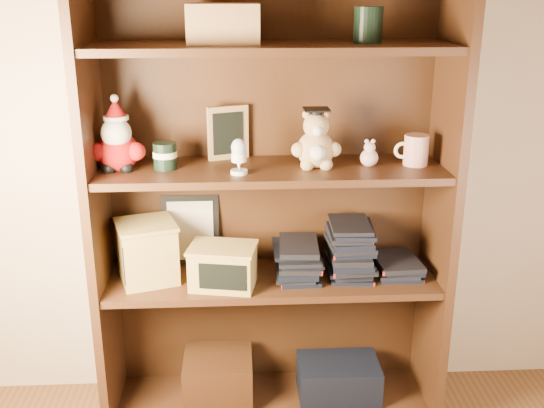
{
  "coord_description": "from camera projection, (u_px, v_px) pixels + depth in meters",
  "views": [
    {
      "loc": [
        -0.06,
        -0.73,
        1.52
      ],
      "look_at": [
        0.05,
        1.3,
        0.82
      ],
      "focal_mm": 42.0,
      "sensor_mm": 36.0,
      "label": 1
    }
  ],
  "objects": [
    {
      "name": "teacher_mug",
      "position": [
        415.0,
        150.0,
        2.12
      ],
      "size": [
        0.12,
        0.08,
        0.1
      ],
      "color": "silver",
      "rests_on": "shelf_upper"
    },
    {
      "name": "shelf_lower",
      "position": [
        272.0,
        280.0,
        2.24
      ],
      "size": [
        1.14,
        0.33,
        0.02
      ],
      "color": "#3D2211",
      "rests_on": "ground"
    },
    {
      "name": "grad_teddy_bear",
      "position": [
        316.0,
        145.0,
        2.09
      ],
      "size": [
        0.16,
        0.14,
        0.2
      ],
      "color": "tan",
      "rests_on": "shelf_upper"
    },
    {
      "name": "book_stack_mid",
      "position": [
        349.0,
        250.0,
        2.22
      ],
      "size": [
        0.14,
        0.2,
        0.19
      ],
      "color": "black",
      "rests_on": "shelf_lower"
    },
    {
      "name": "teachers_tin",
      "position": [
        165.0,
        155.0,
        2.08
      ],
      "size": [
        0.08,
        0.08,
        0.09
      ],
      "color": "black",
      "rests_on": "shelf_upper"
    },
    {
      "name": "shelf_upper",
      "position": [
        272.0,
        171.0,
        2.12
      ],
      "size": [
        1.14,
        0.33,
        0.02
      ],
      "color": "#3D2211",
      "rests_on": "ground"
    },
    {
      "name": "certificate_frame",
      "position": [
        191.0,
        230.0,
        2.31
      ],
      "size": [
        0.21,
        0.05,
        0.26
      ],
      "color": "black",
      "rests_on": "shelf_lower"
    },
    {
      "name": "chalkboard_plaque",
      "position": [
        228.0,
        134.0,
        2.18
      ],
      "size": [
        0.14,
        0.1,
        0.18
      ],
      "color": "#9E7547",
      "rests_on": "shelf_upper"
    },
    {
      "name": "egg_cup",
      "position": [
        239.0,
        155.0,
        2.01
      ],
      "size": [
        0.05,
        0.05,
        0.12
      ],
      "color": "white",
      "rests_on": "shelf_upper"
    },
    {
      "name": "pencils_box",
      "position": [
        223.0,
        266.0,
        2.15
      ],
      "size": [
        0.25,
        0.2,
        0.15
      ],
      "color": "tan",
      "rests_on": "shelf_lower"
    },
    {
      "name": "santa_plush",
      "position": [
        117.0,
        142.0,
        2.05
      ],
      "size": [
        0.18,
        0.13,
        0.25
      ],
      "color": "#A50F0F",
      "rests_on": "shelf_upper"
    },
    {
      "name": "book_stack_right",
      "position": [
        399.0,
        265.0,
        2.25
      ],
      "size": [
        0.14,
        0.2,
        0.06
      ],
      "color": "black",
      "rests_on": "shelf_lower"
    },
    {
      "name": "room_envelope",
      "position": [
        289.0,
        84.0,
        0.73
      ],
      "size": [
        3.04,
        3.04,
        2.51
      ],
      "color": "brown",
      "rests_on": "ground"
    },
    {
      "name": "pink_figurine",
      "position": [
        369.0,
        155.0,
        2.12
      ],
      "size": [
        0.06,
        0.06,
        0.09
      ],
      "color": "#D2A7A2",
      "rests_on": "shelf_upper"
    },
    {
      "name": "bookcase",
      "position": [
        270.0,
        210.0,
        2.21
      ],
      "size": [
        1.2,
        0.35,
        1.6
      ],
      "color": "#3D2211",
      "rests_on": "ground"
    },
    {
      "name": "treats_box",
      "position": [
        147.0,
        251.0,
        2.18
      ],
      "size": [
        0.24,
        0.24,
        0.21
      ],
      "color": "tan",
      "rests_on": "shelf_lower"
    },
    {
      "name": "book_stack_left",
      "position": [
        297.0,
        259.0,
        2.22
      ],
      "size": [
        0.14,
        0.2,
        0.13
      ],
      "color": "black",
      "rests_on": "shelf_lower"
    }
  ]
}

